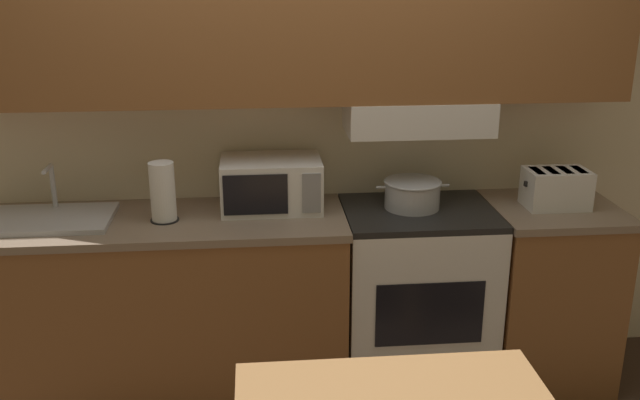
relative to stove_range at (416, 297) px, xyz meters
The scene contains 10 objects.
ground_plane 0.77m from the stove_range, 152.69° to the left, with size 16.00×16.00×0.00m, color #3D2D23.
wall_back 1.19m from the stove_range, 157.83° to the left, with size 5.43×0.38×2.55m.
lower_counter_main 1.22m from the stove_range, behind, with size 1.71×0.61×0.92m.
lower_counter_right_stub 0.67m from the stove_range, ahead, with size 0.61×0.61×0.92m.
stove_range is the anchor object (origin of this frame).
cooking_pot 0.53m from the stove_range, 134.31° to the left, with size 0.35×0.28×0.14m.
microwave 0.92m from the stove_range, behind, with size 0.47×0.34×0.24m.
toaster 0.86m from the stove_range, ahead, with size 0.31×0.20×0.19m.
sink_basin 1.79m from the stove_range, behind, with size 0.57×0.38×0.24m.
paper_towel_roll 1.34m from the stove_range, behind, with size 0.13×0.13×0.28m.
Camera 1 is at (-0.22, -3.44, 2.04)m, focal length 40.00 mm.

